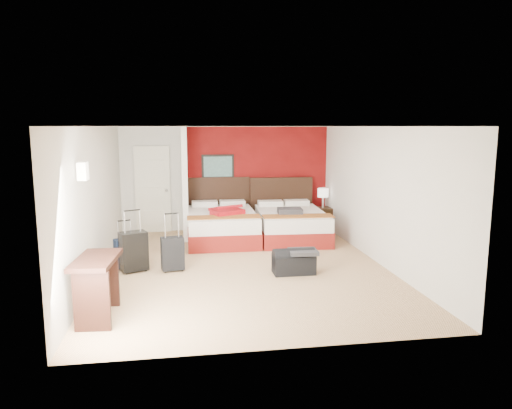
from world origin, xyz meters
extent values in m
plane|color=#D9B385|center=(0.00, 0.00, 0.00)|extent=(6.50, 6.50, 0.00)
cube|color=silver|center=(0.00, 3.25, 1.25)|extent=(5.00, 0.04, 2.50)
cube|color=silver|center=(-2.50, 0.00, 1.25)|extent=(0.04, 6.50, 2.50)
cube|color=black|center=(-0.20, 3.19, 1.55)|extent=(0.78, 0.03, 0.58)
cube|color=white|center=(-2.38, -1.50, 1.90)|extent=(0.12, 0.20, 0.24)
cube|color=maroon|center=(0.75, 3.23, 1.25)|extent=(3.50, 0.04, 2.50)
cube|color=silver|center=(-1.00, 2.61, 1.25)|extent=(0.12, 1.20, 2.50)
cube|color=silver|center=(-1.75, 3.20, 1.02)|extent=(0.82, 0.06, 2.05)
cube|color=silver|center=(-0.22, 2.07, 0.32)|extent=(1.51, 2.14, 0.64)
cube|color=white|center=(1.34, 1.99, 0.31)|extent=(1.57, 2.16, 0.63)
cube|color=#AD0E17|center=(-0.12, 1.97, 0.70)|extent=(0.96, 1.08, 0.11)
cube|color=#39393E|center=(1.24, 1.69, 0.69)|extent=(0.55, 0.46, 0.12)
cube|color=black|center=(2.30, 2.75, 0.28)|extent=(0.42, 0.42, 0.56)
cylinder|color=white|center=(2.30, 2.75, 0.79)|extent=(0.27, 0.27, 0.47)
cube|color=black|center=(-1.92, 0.01, 0.34)|extent=(0.52, 0.44, 0.67)
cube|color=black|center=(-1.25, -0.05, 0.28)|extent=(0.42, 0.30, 0.57)
cube|color=#111C33|center=(-2.08, 0.24, 0.25)|extent=(0.42, 0.34, 0.51)
cube|color=black|center=(0.81, -0.52, 0.18)|extent=(0.71, 0.38, 0.36)
cube|color=#343439|center=(0.96, -0.57, 0.39)|extent=(0.50, 0.44, 0.06)
cube|color=black|center=(-2.18, -2.00, 0.41)|extent=(0.58, 1.02, 0.82)
camera|label=1|loc=(-1.04, -8.18, 2.50)|focal=33.23mm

